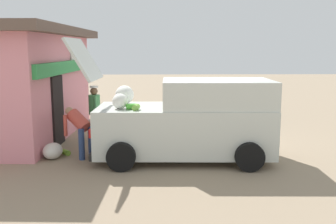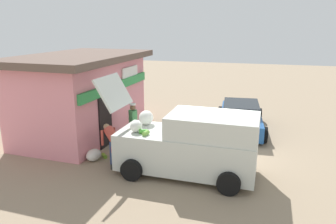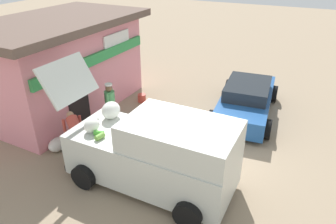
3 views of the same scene
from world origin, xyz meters
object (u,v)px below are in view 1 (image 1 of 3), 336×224
Objects in this scene: vendor_standing at (95,110)px; delivery_van at (190,120)px; unloaded_banana_pile at (53,151)px; storefront_bar at (16,81)px; customer_bending at (80,127)px; paint_bucket at (103,121)px; parked_sedan at (211,106)px.

delivery_van is at bearing -125.23° from vendor_standing.
delivery_van is at bearing -91.94° from unloaded_banana_pile.
delivery_van is 3.31m from vendor_standing.
customer_bending is (-2.38, -2.46, -0.96)m from storefront_bar.
delivery_van is at bearing -116.38° from storefront_bar.
storefront_bar is 20.45× the size of paint_bucket.
delivery_van reaches higher than parked_sedan.
unloaded_banana_pile is at bearing -144.39° from storefront_bar.
paint_bucket is at bearing 2.84° from vendor_standing.
vendor_standing is 2.43m from paint_bucket.
storefront_bar is at bearing 123.15° from paint_bucket.
storefront_bar is 3.44m from unloaded_banana_pile.
parked_sedan is 3.54× the size of customer_bending.
delivery_van is 2.95× the size of vendor_standing.
storefront_bar is at bearing 45.98° from customer_bending.
parked_sedan is at bearing -40.26° from customer_bending.
paint_bucket is (3.97, 0.02, -0.63)m from customer_bending.
customer_bending is at bearing 176.79° from vendor_standing.
storefront_bar is 5.26× the size of customer_bending.
unloaded_banana_pile is at bearing 156.82° from vendor_standing.
delivery_van is 6.34× the size of unloaded_banana_pile.
vendor_standing is at bearing 127.98° from parked_sedan.
unloaded_banana_pile is at bearing 99.68° from customer_bending.
customer_bending is 1.64× the size of unloaded_banana_pile.
paint_bucket is (1.59, -2.44, -1.59)m from storefront_bar.
unloaded_banana_pile is (0.12, 3.48, -0.81)m from delivery_van.
delivery_van is at bearing 166.30° from parked_sedan.
customer_bending is (-1.68, 0.09, -0.16)m from vendor_standing.
unloaded_banana_pile is at bearing 88.06° from delivery_van.
parked_sedan is at bearing -69.94° from storefront_bar.
storefront_bar is at bearing 63.62° from delivery_van.
customer_bending is 0.91m from unloaded_banana_pile.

